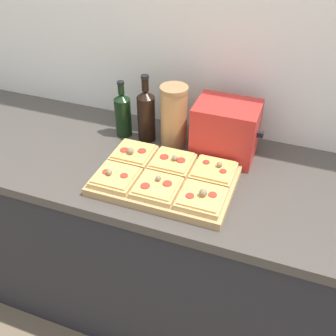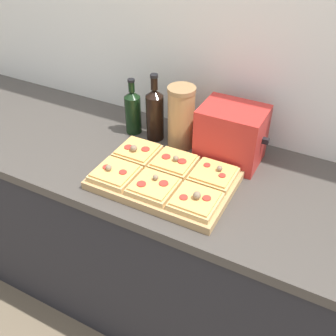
{
  "view_description": "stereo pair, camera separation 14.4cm",
  "coord_description": "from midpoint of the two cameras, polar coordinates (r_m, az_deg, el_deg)",
  "views": [
    {
      "loc": [
        0.48,
        -0.83,
        1.82
      ],
      "look_at": [
        0.08,
        0.25,
        0.94
      ],
      "focal_mm": 42.0,
      "sensor_mm": 36.0,
      "label": 1
    },
    {
      "loc": [
        0.61,
        -0.78,
        1.82
      ],
      "look_at": [
        0.08,
        0.25,
        0.94
      ],
      "focal_mm": 42.0,
      "sensor_mm": 36.0,
      "label": 2
    }
  ],
  "objects": [
    {
      "name": "olive_oil_bottle",
      "position": [
        1.7,
        -2.68,
        8.18
      ],
      "size": [
        0.07,
        0.07,
        0.25
      ],
      "color": "black",
      "rests_on": "kitchen_counter"
    },
    {
      "name": "pizza_slice_front_center",
      "position": [
        1.37,
        0.9,
        -2.76
      ],
      "size": [
        0.15,
        0.15,
        0.05
      ],
      "color": "tan",
      "rests_on": "cutting_board"
    },
    {
      "name": "cutting_board",
      "position": [
        1.44,
        2.31,
        -1.86
      ],
      "size": [
        0.5,
        0.34,
        0.03
      ],
      "primitive_type": "cube",
      "color": "tan",
      "rests_on": "kitchen_counter"
    },
    {
      "name": "pizza_slice_front_right",
      "position": [
        1.32,
        7.17,
        -4.81
      ],
      "size": [
        0.15,
        0.15,
        0.06
      ],
      "color": "tan",
      "rests_on": "cutting_board"
    },
    {
      "name": "wall_back",
      "position": [
        1.68,
        7.22,
        17.09
      ],
      "size": [
        6.0,
        0.06,
        2.5
      ],
      "color": "silver",
      "rests_on": "ground_plane"
    },
    {
      "name": "pizza_slice_back_left",
      "position": [
        1.54,
        -1.81,
        2.38
      ],
      "size": [
        0.15,
        0.15,
        0.06
      ],
      "color": "tan",
      "rests_on": "cutting_board"
    },
    {
      "name": "pizza_slice_back_right",
      "position": [
        1.44,
        9.52,
        -1.04
      ],
      "size": [
        0.15,
        0.15,
        0.05
      ],
      "color": "tan",
      "rests_on": "cutting_board"
    },
    {
      "name": "grain_jar_tall",
      "position": [
        1.6,
        4.52,
        7.27
      ],
      "size": [
        0.11,
        0.11,
        0.26
      ],
      "color": "#AD7F4C",
      "rests_on": "kitchen_counter"
    },
    {
      "name": "pizza_slice_front_left",
      "position": [
        1.43,
        -4.88,
        -0.84
      ],
      "size": [
        0.15,
        0.15,
        0.05
      ],
      "color": "tan",
      "rests_on": "cutting_board"
    },
    {
      "name": "wine_bottle",
      "position": [
        1.65,
        0.61,
        7.89
      ],
      "size": [
        0.07,
        0.07,
        0.29
      ],
      "color": "black",
      "rests_on": "kitchen_counter"
    },
    {
      "name": "pizza_slice_back_center",
      "position": [
        1.48,
        3.67,
        0.73
      ],
      "size": [
        0.15,
        0.15,
        0.05
      ],
      "color": "tan",
      "rests_on": "cutting_board"
    },
    {
      "name": "kitchen_counter",
      "position": [
        1.86,
        1.17,
        -10.44
      ],
      "size": [
        2.63,
        0.67,
        0.89
      ],
      "color": "#232328",
      "rests_on": "ground_plane"
    },
    {
      "name": "toaster_oven",
      "position": [
        1.55,
        11.84,
        4.69
      ],
      "size": [
        0.27,
        0.19,
        0.23
      ],
      "color": "red",
      "rests_on": "kitchen_counter"
    }
  ]
}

